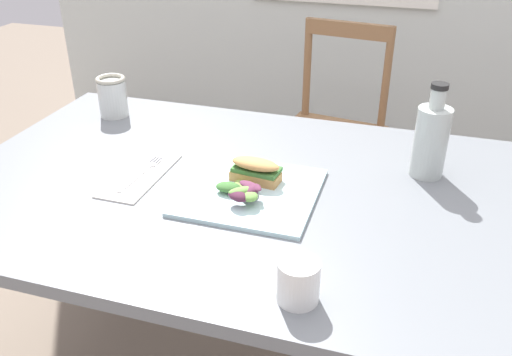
{
  "coord_description": "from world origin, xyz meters",
  "views": [
    {
      "loc": [
        0.27,
        -0.9,
        1.37
      ],
      "look_at": [
        -0.06,
        0.16,
        0.76
      ],
      "focal_mm": 38.26,
      "sensor_mm": 36.0,
      "label": 1
    }
  ],
  "objects_px": {
    "chair_wooden_far": "(332,132)",
    "bottle_cold_brew": "(430,144)",
    "dining_table": "(232,225)",
    "plate_lunch": "(251,192)",
    "cup_extra_side": "(298,281)",
    "fork_on_napkin": "(144,171)",
    "mason_jar_iced_tea": "(113,98)",
    "sandwich_half_front": "(256,170)"
  },
  "relations": [
    {
      "from": "dining_table",
      "to": "plate_lunch",
      "type": "bearing_deg",
      "value": -28.9
    },
    {
      "from": "bottle_cold_brew",
      "to": "fork_on_napkin",
      "type": "bearing_deg",
      "value": -163.43
    },
    {
      "from": "sandwich_half_front",
      "to": "chair_wooden_far",
      "type": "bearing_deg",
      "value": 89.04
    },
    {
      "from": "chair_wooden_far",
      "to": "plate_lunch",
      "type": "relative_size",
      "value": 2.93
    },
    {
      "from": "chair_wooden_far",
      "to": "mason_jar_iced_tea",
      "type": "relative_size",
      "value": 7.23
    },
    {
      "from": "sandwich_half_front",
      "to": "bottle_cold_brew",
      "type": "height_order",
      "value": "bottle_cold_brew"
    },
    {
      "from": "mason_jar_iced_tea",
      "to": "cup_extra_side",
      "type": "height_order",
      "value": "mason_jar_iced_tea"
    },
    {
      "from": "dining_table",
      "to": "chair_wooden_far",
      "type": "relative_size",
      "value": 1.53
    },
    {
      "from": "fork_on_napkin",
      "to": "mason_jar_iced_tea",
      "type": "bearing_deg",
      "value": 129.93
    },
    {
      "from": "fork_on_napkin",
      "to": "cup_extra_side",
      "type": "relative_size",
      "value": 2.42
    },
    {
      "from": "plate_lunch",
      "to": "cup_extra_side",
      "type": "xyz_separation_m",
      "value": [
        0.18,
        -0.31,
        0.03
      ]
    },
    {
      "from": "chair_wooden_far",
      "to": "dining_table",
      "type": "bearing_deg",
      "value": -94.18
    },
    {
      "from": "dining_table",
      "to": "sandwich_half_front",
      "type": "xyz_separation_m",
      "value": [
        0.06,
        0.01,
        0.16
      ]
    },
    {
      "from": "chair_wooden_far",
      "to": "bottle_cold_brew",
      "type": "distance_m",
      "value": 0.98
    },
    {
      "from": "dining_table",
      "to": "chair_wooden_far",
      "type": "height_order",
      "value": "chair_wooden_far"
    },
    {
      "from": "bottle_cold_brew",
      "to": "cup_extra_side",
      "type": "height_order",
      "value": "bottle_cold_brew"
    },
    {
      "from": "chair_wooden_far",
      "to": "cup_extra_side",
      "type": "relative_size",
      "value": 11.32
    },
    {
      "from": "bottle_cold_brew",
      "to": "cup_extra_side",
      "type": "distance_m",
      "value": 0.56
    },
    {
      "from": "cup_extra_side",
      "to": "sandwich_half_front",
      "type": "bearing_deg",
      "value": 117.37
    },
    {
      "from": "sandwich_half_front",
      "to": "cup_extra_side",
      "type": "distance_m",
      "value": 0.4
    },
    {
      "from": "fork_on_napkin",
      "to": "cup_extra_side",
      "type": "xyz_separation_m",
      "value": [
        0.46,
        -0.33,
        0.03
      ]
    },
    {
      "from": "chair_wooden_far",
      "to": "sandwich_half_front",
      "type": "height_order",
      "value": "chair_wooden_far"
    },
    {
      "from": "mason_jar_iced_tea",
      "to": "cup_extra_side",
      "type": "relative_size",
      "value": 1.57
    },
    {
      "from": "plate_lunch",
      "to": "mason_jar_iced_tea",
      "type": "xyz_separation_m",
      "value": [
        -0.54,
        0.32,
        0.05
      ]
    },
    {
      "from": "dining_table",
      "to": "cup_extra_side",
      "type": "xyz_separation_m",
      "value": [
        0.24,
        -0.35,
        0.16
      ]
    },
    {
      "from": "sandwich_half_front",
      "to": "cup_extra_side",
      "type": "relative_size",
      "value": 1.58
    },
    {
      "from": "chair_wooden_far",
      "to": "mason_jar_iced_tea",
      "type": "bearing_deg",
      "value": -127.12
    },
    {
      "from": "cup_extra_side",
      "to": "dining_table",
      "type": "bearing_deg",
      "value": 125.1
    },
    {
      "from": "dining_table",
      "to": "sandwich_half_front",
      "type": "distance_m",
      "value": 0.17
    },
    {
      "from": "chair_wooden_far",
      "to": "mason_jar_iced_tea",
      "type": "xyz_separation_m",
      "value": [
        -0.55,
        -0.73,
        0.35
      ]
    },
    {
      "from": "mason_jar_iced_tea",
      "to": "fork_on_napkin",
      "type": "bearing_deg",
      "value": -50.07
    },
    {
      "from": "plate_lunch",
      "to": "mason_jar_iced_tea",
      "type": "distance_m",
      "value": 0.63
    },
    {
      "from": "dining_table",
      "to": "cup_extra_side",
      "type": "height_order",
      "value": "cup_extra_side"
    },
    {
      "from": "dining_table",
      "to": "fork_on_napkin",
      "type": "xyz_separation_m",
      "value": [
        -0.22,
        -0.01,
        0.12
      ]
    },
    {
      "from": "dining_table",
      "to": "mason_jar_iced_tea",
      "type": "height_order",
      "value": "mason_jar_iced_tea"
    },
    {
      "from": "plate_lunch",
      "to": "bottle_cold_brew",
      "type": "bearing_deg",
      "value": 29.69
    },
    {
      "from": "dining_table",
      "to": "plate_lunch",
      "type": "height_order",
      "value": "plate_lunch"
    },
    {
      "from": "sandwich_half_front",
      "to": "mason_jar_iced_tea",
      "type": "distance_m",
      "value": 0.6
    },
    {
      "from": "mason_jar_iced_tea",
      "to": "cup_extra_side",
      "type": "bearing_deg",
      "value": -41.6
    },
    {
      "from": "dining_table",
      "to": "fork_on_napkin",
      "type": "distance_m",
      "value": 0.25
    },
    {
      "from": "chair_wooden_far",
      "to": "fork_on_napkin",
      "type": "distance_m",
      "value": 1.11
    },
    {
      "from": "plate_lunch",
      "to": "fork_on_napkin",
      "type": "distance_m",
      "value": 0.28
    }
  ]
}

